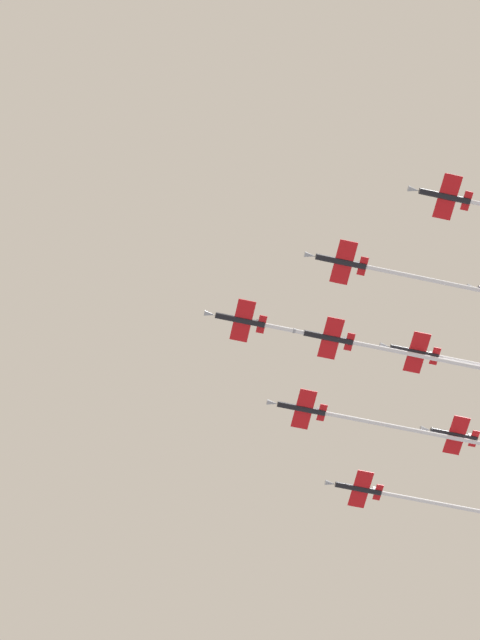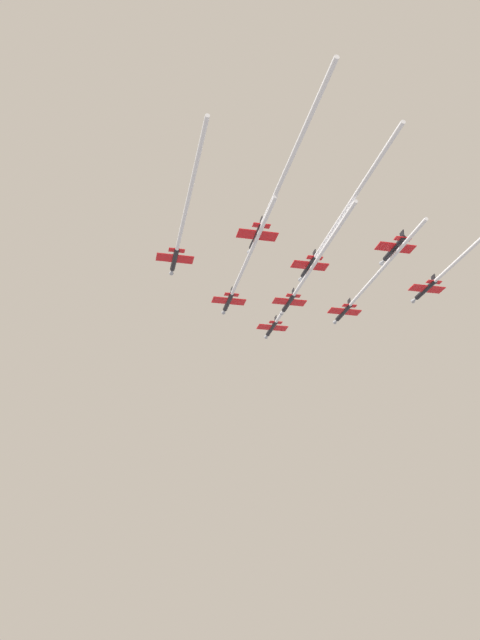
# 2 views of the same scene
# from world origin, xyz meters

# --- Properties ---
(jet_lead) EXTENTS (40.86, 52.19, 2.51)m
(jet_lead) POSITION_xyz_m (8.57, 10.88, 198.30)
(jet_lead) COLOR black
(jet_port_inner) EXTENTS (33.98, 43.33, 2.51)m
(jet_port_inner) POSITION_xyz_m (27.70, 9.77, 197.76)
(jet_port_inner) COLOR black
(jet_starboard_inner) EXTENTS (33.31, 42.48, 2.51)m
(jet_starboard_inner) POSITION_xyz_m (2.49, 28.78, 197.76)
(jet_starboard_inner) COLOR black
(jet_port_outer) EXTENTS (33.59, 42.84, 2.51)m
(jet_port_outer) POSITION_xyz_m (16.04, 20.49, 198.32)
(jet_port_outer) COLOR black
(jet_center_rear) EXTENTS (34.52, 44.03, 2.51)m
(jet_center_rear) POSITION_xyz_m (0.23, 51.59, 198.44)
(jet_center_rear) COLOR black
(jet_tail_end) EXTENTS (9.47, 10.87, 2.51)m
(jet_tail_end) POSITION_xyz_m (13.25, 42.62, 199.24)
(jet_tail_end) COLOR black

